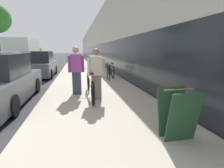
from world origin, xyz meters
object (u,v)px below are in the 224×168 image
vintage_roadster_curbside (39,65)px  moving_truck (25,52)px  tandem_bicycle (90,85)px  bike_rack_hoop (109,70)px  person_rider (96,74)px  sandwich_board_sign (178,114)px  person_bystander (76,71)px  cruiser_bike_nearest (111,71)px

vintage_roadster_curbside → moving_truck: size_ratio=0.56×
tandem_bicycle → moving_truck: moving_truck is taller
vintage_roadster_curbside → moving_truck: (-3.51, 10.36, 0.76)m
moving_truck → vintage_roadster_curbside: bearing=-71.3°
tandem_bicycle → bike_rack_hoop: (1.18, 3.06, 0.13)m
person_rider → sandwich_board_sign: size_ratio=1.78×
person_rider → bike_rack_hoop: person_rider is taller
moving_truck → person_rider: bearing=-69.0°
person_bystander → vintage_roadster_curbside: 6.39m
tandem_bicycle → sandwich_board_sign: 3.43m
sandwich_board_sign → vintage_roadster_curbside: (-4.13, 9.51, 0.12)m
vintage_roadster_curbside → sandwich_board_sign: bearing=-66.5°
person_rider → tandem_bicycle: bearing=116.5°
tandem_bicycle → cruiser_bike_nearest: 4.35m
moving_truck → cruiser_bike_nearest: bearing=-58.0°
tandem_bicycle → person_bystander: size_ratio=1.61×
person_rider → person_bystander: person_bystander is taller
person_rider → bike_rack_hoop: size_ratio=1.89×
person_bystander → sandwich_board_sign: person_bystander is taller
bike_rack_hoop → moving_truck: size_ratio=0.11×
bike_rack_hoop → sandwich_board_sign: size_ratio=0.94×
cruiser_bike_nearest → sandwich_board_sign: size_ratio=1.83×
person_bystander → bike_rack_hoop: person_bystander is taller
tandem_bicycle → sandwich_board_sign: size_ratio=2.98×
person_rider → person_bystander: (-0.61, 0.75, 0.03)m
cruiser_bike_nearest → moving_truck: 14.90m
tandem_bicycle → sandwich_board_sign: (1.28, -3.19, 0.07)m
person_rider → vintage_roadster_curbside: person_rider is taller
moving_truck → tandem_bicycle: bearing=-69.1°
cruiser_bike_nearest → vintage_roadster_curbside: 4.91m
cruiser_bike_nearest → bike_rack_hoop: bearing=-108.2°
tandem_bicycle → person_bystander: 0.76m
person_rider → moving_truck: 18.25m
bike_rack_hoop → cruiser_bike_nearest: bearing=71.8°
cruiser_bike_nearest → moving_truck: size_ratio=0.22×
cruiser_bike_nearest → person_rider: bearing=-106.9°
tandem_bicycle → moving_truck: (-6.36, 16.69, 0.96)m
tandem_bicycle → moving_truck: size_ratio=0.36×
tandem_bicycle → cruiser_bike_nearest: bearing=69.6°
bike_rack_hoop → vintage_roadster_curbside: bearing=141.0°
person_bystander → vintage_roadster_curbside: size_ratio=0.40×
person_bystander → cruiser_bike_nearest: 4.19m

